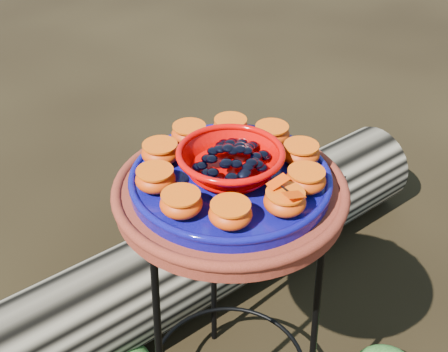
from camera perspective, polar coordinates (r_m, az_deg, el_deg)
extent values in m
cylinder|color=#521C0B|center=(1.15, 0.64, -1.76)|extent=(0.47, 0.47, 0.04)
cylinder|color=#00053A|center=(1.13, 0.65, -0.45)|extent=(0.40, 0.40, 0.03)
ellipsoid|color=#B81A0B|center=(1.02, 6.19, -2.61)|extent=(0.08, 0.08, 0.04)
ellipsoid|color=#B81A0B|center=(1.08, 8.29, -0.41)|extent=(0.08, 0.08, 0.04)
ellipsoid|color=#B81A0B|center=(1.15, 7.79, 2.27)|extent=(0.08, 0.08, 0.04)
ellipsoid|color=#B81A0B|center=(1.21, 4.86, 4.22)|extent=(0.08, 0.08, 0.04)
ellipsoid|color=#B81A0B|center=(1.23, 0.67, 4.94)|extent=(0.08, 0.08, 0.04)
ellipsoid|color=#B81A0B|center=(1.21, -3.53, 4.27)|extent=(0.08, 0.08, 0.04)
ellipsoid|color=#B81A0B|center=(1.15, -6.47, 2.35)|extent=(0.08, 0.08, 0.04)
ellipsoid|color=#B81A0B|center=(1.08, -6.98, -0.33)|extent=(0.08, 0.08, 0.04)
ellipsoid|color=#B81A0B|center=(1.01, -4.37, -2.82)|extent=(0.08, 0.08, 0.04)
ellipsoid|color=#B81A0B|center=(0.99, 0.66, -3.88)|extent=(0.08, 0.08, 0.04)
ellipsoid|color=#1F4716|center=(1.96, -3.78, -7.89)|extent=(0.29, 0.29, 0.14)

